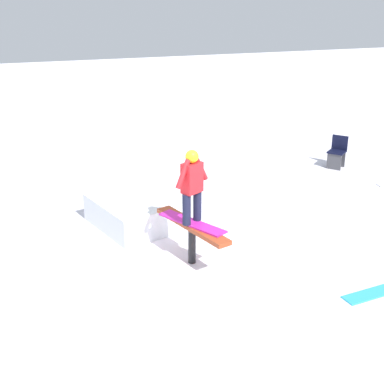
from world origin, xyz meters
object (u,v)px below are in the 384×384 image
at_px(folding_chair, 337,153).
at_px(loose_snowboard_cyan, 377,292).
at_px(main_rider_on_rail, 192,188).
at_px(rail_feature, 192,230).

bearing_deg(folding_chair, loose_snowboard_cyan, -66.55).
bearing_deg(main_rider_on_rail, loose_snowboard_cyan, 24.02).
height_order(rail_feature, folding_chair, folding_chair).
bearing_deg(rail_feature, loose_snowboard_cyan, 35.39).
bearing_deg(main_rider_on_rail, folding_chair, 96.80).
distance_m(main_rider_on_rail, loose_snowboard_cyan, 3.53).
relative_size(rail_feature, main_rider_on_rail, 1.37).
bearing_deg(folding_chair, rail_feature, -94.16).
bearing_deg(rail_feature, folding_chair, 108.18).
bearing_deg(loose_snowboard_cyan, folding_chair, 56.47).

